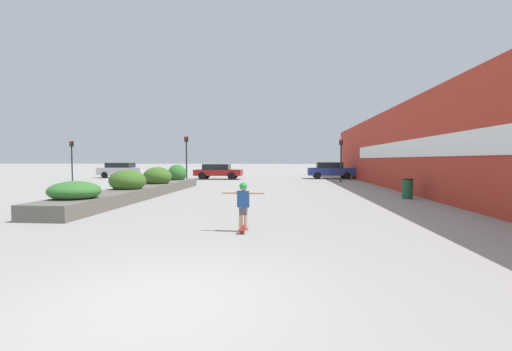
% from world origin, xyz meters
% --- Properties ---
extents(ground_plane, '(300.00, 300.00, 0.00)m').
position_xyz_m(ground_plane, '(0.00, 0.00, 0.00)').
color(ground_plane, gray).
extents(building_wall_right, '(0.67, 43.72, 5.07)m').
position_xyz_m(building_wall_right, '(8.43, 15.74, 2.53)').
color(building_wall_right, '#B23323').
rests_on(building_wall_right, ground_plane).
extents(planter_box, '(1.78, 14.53, 1.52)m').
position_xyz_m(planter_box, '(-5.57, 12.32, 0.51)').
color(planter_box, '#605B54').
rests_on(planter_box, ground_plane).
extents(skateboard, '(0.21, 0.75, 0.10)m').
position_xyz_m(skateboard, '(0.50, 4.40, 0.07)').
color(skateboard, maroon).
rests_on(skateboard, ground_plane).
extents(skateboarder, '(1.08, 0.20, 1.16)m').
position_xyz_m(skateboarder, '(0.50, 4.40, 0.80)').
color(skateboarder, tan).
rests_on(skateboarder, skateboard).
extents(trash_bin, '(0.50, 0.50, 0.94)m').
position_xyz_m(trash_bin, '(7.29, 12.40, 0.47)').
color(trash_bin, '#1E5B33').
rests_on(trash_bin, ground_plane).
extents(car_leftmost, '(4.43, 1.99, 1.42)m').
position_xyz_m(car_leftmost, '(-4.81, 27.68, 0.77)').
color(car_leftmost, maroon).
rests_on(car_leftmost, ground_plane).
extents(car_center_left, '(4.80, 2.03, 1.58)m').
position_xyz_m(car_center_left, '(15.95, 30.30, 0.82)').
color(car_center_left, navy).
rests_on(car_center_left, ground_plane).
extents(car_center_right, '(4.57, 1.91, 1.53)m').
position_xyz_m(car_center_right, '(-15.07, 29.29, 0.80)').
color(car_center_right, '#BCBCC1').
rests_on(car_center_right, ground_plane).
extents(car_rightmost, '(4.44, 1.91, 1.59)m').
position_xyz_m(car_rightmost, '(5.91, 29.34, 0.84)').
color(car_rightmost, navy).
rests_on(car_rightmost, ground_plane).
extents(traffic_light_left, '(0.28, 0.30, 3.77)m').
position_xyz_m(traffic_light_left, '(-6.67, 23.69, 2.54)').
color(traffic_light_left, black).
rests_on(traffic_light_left, ground_plane).
extents(traffic_light_right, '(0.28, 0.30, 3.47)m').
position_xyz_m(traffic_light_right, '(6.03, 24.01, 2.36)').
color(traffic_light_right, black).
rests_on(traffic_light_right, ground_plane).
extents(traffic_light_far_left, '(0.28, 0.30, 3.44)m').
position_xyz_m(traffic_light_far_left, '(-16.96, 24.03, 2.35)').
color(traffic_light_far_left, black).
rests_on(traffic_light_far_left, ground_plane).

